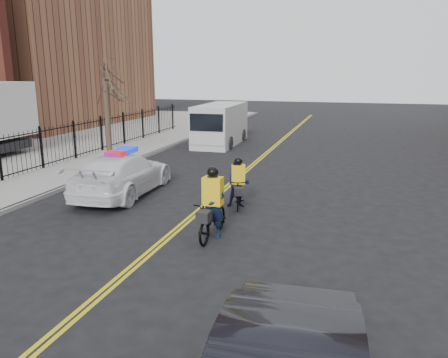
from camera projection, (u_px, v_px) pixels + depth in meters
ground at (161, 244)px, 11.70m from camera, size 120.00×120.00×0.00m
center_line_left at (237, 177)px, 19.15m from camera, size 0.10×60.00×0.01m
center_line_right at (240, 177)px, 19.10m from camera, size 0.10×60.00×0.01m
sidewalk at (90, 165)px, 21.24m from camera, size 3.00×60.00×0.15m
curb at (117, 167)px, 20.81m from camera, size 0.20×60.00×0.15m
iron_fence at (62, 145)px, 21.45m from camera, size 0.12×28.00×2.00m
warehouse_far at (37, 43)px, 38.86m from camera, size 14.00×18.00×14.00m
street_tree at (106, 91)px, 22.30m from camera, size 3.20×3.20×4.80m
police_cruiser at (123, 174)px, 16.29m from camera, size 2.46×5.45×1.71m
cargo_van at (220, 125)px, 27.57m from camera, size 2.48×6.09×2.52m
cyclist_near at (213, 213)px, 12.01m from camera, size 0.74×2.06×2.01m
cyclist_far at (238, 188)px, 14.74m from camera, size 0.94×1.77×1.72m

